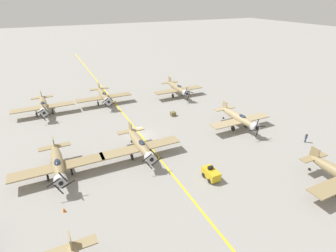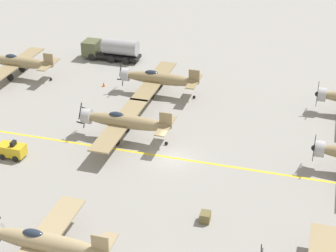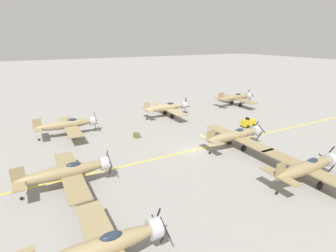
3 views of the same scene
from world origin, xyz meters
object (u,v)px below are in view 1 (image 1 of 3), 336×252
Objects in this scene: traffic_cone at (64,210)px; airplane_mid_left at (239,118)px; airplane_near_left at (178,88)px; airplane_near_right at (43,105)px; airplane_mid_center at (140,144)px; supply_crate_by_tanker at (173,114)px; airplane_mid_right at (58,164)px; airplane_near_center at (104,96)px; tow_tractor at (211,174)px; ground_crew_walking at (306,137)px.

airplane_mid_left is at bearing -165.43° from traffic_cone.
airplane_near_left is 29.65m from airplane_near_right.
airplane_mid_left is at bearing 145.65° from airplane_near_right.
supply_crate_by_tanker is (-11.08, -11.18, -1.60)m from airplane_mid_center.
airplane_mid_center is at bearing -169.55° from airplane_mid_right.
airplane_near_right is (12.40, 0.39, 0.00)m from airplane_near_center.
airplane_near_left is at bearing 176.23° from airplane_near_right.
airplane_near_right is 23.17m from airplane_mid_right.
tow_tractor is 20.88m from supply_crate_by_tanker.
tow_tractor is (-18.08, 9.21, -1.22)m from airplane_mid_right.
airplane_near_left is 4.62× the size of tow_tractor.
airplane_mid_center and airplane_near_center have the same top height.
airplane_near_center reaches higher than supply_crate_by_tanker.
airplane_near_right is (31.75, -22.16, 0.00)m from airplane_mid_left.
airplane_near_right reaches higher than supply_crate_by_tanker.
airplane_mid_right is at bearing -27.00° from tow_tractor.
airplane_near_left is 1.00× the size of airplane_near_right.
airplane_near_left reaches higher than traffic_cone.
airplane_mid_left is 30.97m from airplane_mid_right.
airplane_near_left is 7.23× the size of ground_crew_walking.
supply_crate_by_tanker is (6.15, 9.76, -1.60)m from airplane_near_left.
airplane_near_center is 1.00× the size of airplane_near_right.
airplane_near_left is 11.64m from supply_crate_by_tanker.
airplane_mid_center is 21.82× the size of traffic_cone.
ground_crew_walking is 37.93m from traffic_cone.
supply_crate_by_tanker is at bearing -47.89° from airplane_mid_left.
supply_crate_by_tanker is at bearing -143.20° from airplane_mid_right.
airplane_near_center is 21.82× the size of traffic_cone.
airplane_mid_right reaches higher than traffic_cone.
airplane_near_center is at bearing -105.72° from airplane_mid_right.
ground_crew_walking is at bearing 141.64° from airplane_near_right.
airplane_mid_right reaches higher than airplane_near_right.
tow_tractor is (-6.53, 9.20, -1.22)m from airplane_mid_center.
airplane_mid_center is at bearing 75.40° from airplane_near_center.
airplane_mid_left is 1.00× the size of airplane_near_left.
airplane_near_left is 1.00× the size of airplane_near_center.
airplane_mid_center is 4.62× the size of tow_tractor.
tow_tractor reaches higher than supply_crate_by_tanker.
airplane_mid_center is at bearing -149.00° from traffic_cone.
airplane_mid_left is 4.62× the size of tow_tractor.
airplane_mid_center is 11.56m from airplane_mid_right.
airplane_mid_center is at bearing -16.79° from ground_crew_walking.
airplane_near_right is at bearing -32.13° from airplane_mid_left.
traffic_cone is (0.24, 7.10, -1.74)m from airplane_mid_right.
airplane_mid_right reaches higher than airplane_mid_center.
airplane_mid_center and airplane_near_right have the same top height.
airplane_mid_left is 32.28m from traffic_cone.
airplane_mid_left reaches higher than airplane_mid_right.
tow_tractor is at bearing 77.42° from supply_crate_by_tanker.
airplane_mid_center reaches higher than tow_tractor.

